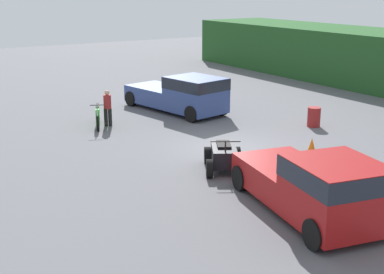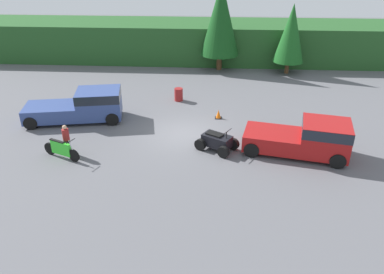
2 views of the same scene
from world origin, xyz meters
name	(u,v)px [view 1 (image 1 of 2)]	position (x,y,z in m)	size (l,w,h in m)	color
ground_plane	(231,149)	(0.00, 0.00, 0.00)	(80.00, 80.00, 0.00)	#5B5B60
pickup_truck_red	(317,185)	(6.42, -1.85, 0.98)	(5.50, 3.17, 1.88)	maroon
pickup_truck_second	(183,93)	(-6.26, 1.61, 0.99)	(6.02, 3.18, 1.88)	#334784
dirt_bike	(98,116)	(-5.97, -3.02, 0.48)	(2.12, 1.06, 1.16)	black
quad_atv	(224,157)	(1.86, -1.65, 0.48)	(2.39, 2.13, 1.20)	black
rider_person	(108,107)	(-5.80, -2.60, 0.89)	(0.44, 0.44, 1.64)	black
traffic_cone	(312,146)	(1.94, 2.39, 0.25)	(0.42, 0.42, 0.55)	black
steel_barrel	(314,117)	(-0.82, 5.19, 0.44)	(0.58, 0.58, 0.88)	maroon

